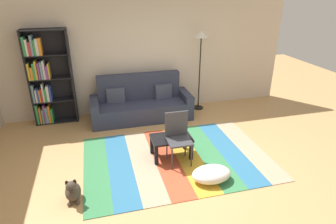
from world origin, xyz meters
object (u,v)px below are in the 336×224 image
at_px(coffee_table, 171,141).
at_px(folding_chair, 178,134).
at_px(standing_lamp, 201,45).
at_px(tv_remote, 167,137).
at_px(couch, 141,104).
at_px(dog, 73,191).
at_px(pouf, 211,174).
at_px(bookshelf, 45,80).

relative_size(coffee_table, folding_chair, 0.79).
xyz_separation_m(standing_lamp, folding_chair, (-1.17, -2.13, -1.05)).
distance_m(coffee_table, tv_remote, 0.11).
bearing_deg(tv_remote, folding_chair, -19.78).
distance_m(couch, folding_chair, 1.97).
bearing_deg(dog, pouf, -2.42).
bearing_deg(tv_remote, dog, -127.94).
relative_size(coffee_table, standing_lamp, 0.37).
bearing_deg(folding_chair, couch, 132.99).
bearing_deg(bookshelf, pouf, -47.76).
distance_m(couch, coffee_table, 1.80).
xyz_separation_m(bookshelf, pouf, (2.64, -2.91, -0.87)).
relative_size(standing_lamp, tv_remote, 12.62).
distance_m(bookshelf, pouf, 4.03).
xyz_separation_m(bookshelf, coffee_table, (2.22, -2.07, -0.68)).
bearing_deg(standing_lamp, folding_chair, -118.85).
bearing_deg(couch, folding_chair, -81.14).
bearing_deg(dog, bookshelf, 101.14).
relative_size(pouf, folding_chair, 0.70).
bearing_deg(standing_lamp, pouf, -106.23).
bearing_deg(bookshelf, couch, -8.06).
relative_size(coffee_table, pouf, 1.13).
bearing_deg(pouf, dog, 177.58).
relative_size(couch, coffee_table, 3.19).
relative_size(pouf, standing_lamp, 0.33).
bearing_deg(standing_lamp, tv_remote, -123.64).
bearing_deg(coffee_table, dog, -155.54).
height_order(coffee_table, pouf, coffee_table).
bearing_deg(couch, coffee_table, -82.71).
height_order(couch, pouf, couch).
distance_m(coffee_table, dog, 1.83).
bearing_deg(coffee_table, tv_remote, -179.63).
xyz_separation_m(pouf, standing_lamp, (0.82, 2.82, 1.46)).
bearing_deg(folding_chair, tv_remote, 167.69).
bearing_deg(standing_lamp, bookshelf, 178.53).
height_order(couch, coffee_table, couch).
bearing_deg(tv_remote, standing_lamp, 83.03).
bearing_deg(folding_chair, pouf, -28.97).
height_order(pouf, tv_remote, tv_remote).
height_order(coffee_table, standing_lamp, standing_lamp).
xyz_separation_m(bookshelf, standing_lamp, (3.47, -0.09, 0.59)).
xyz_separation_m(pouf, tv_remote, (-0.50, 0.84, 0.28)).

